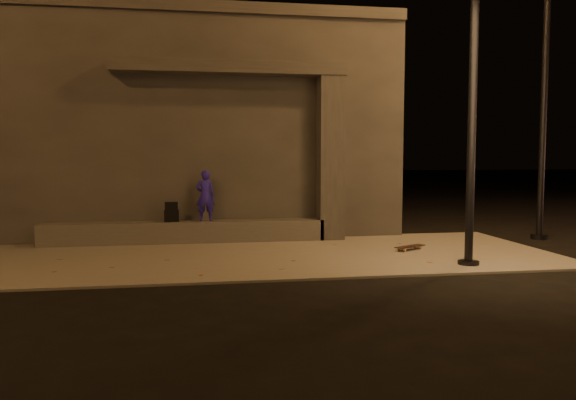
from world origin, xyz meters
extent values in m
plane|color=black|center=(0.00, 0.00, 0.00)|extent=(120.00, 120.00, 0.00)
cube|color=slate|center=(0.00, 2.00, 0.02)|extent=(11.00, 4.40, 0.04)
cube|color=#373532|center=(-1.00, 6.50, 2.60)|extent=(9.00, 5.00, 5.20)
cube|color=#373532|center=(-1.00, 4.05, 5.10)|extent=(9.00, 0.30, 0.25)
cube|color=#504D48|center=(-1.50, 3.75, 0.27)|extent=(6.00, 0.55, 0.45)
cube|color=#373532|center=(1.70, 3.75, 1.84)|extent=(0.55, 0.55, 3.60)
cube|color=#373532|center=(-0.50, 3.80, 3.78)|extent=(5.00, 0.70, 0.28)
imported|color=#2619A7|center=(-1.07, 3.75, 1.04)|extent=(0.41, 0.27, 1.10)
cube|color=black|center=(-1.79, 3.75, 0.62)|extent=(0.31, 0.20, 0.25)
cube|color=black|center=(-1.79, 3.75, 0.83)|extent=(0.27, 0.04, 0.18)
cube|color=black|center=(2.90, 1.99, 0.11)|extent=(0.72, 0.52, 0.01)
cylinder|color=tan|center=(3.08, 2.17, 0.07)|extent=(0.06, 0.05, 0.05)
cylinder|color=tan|center=(3.15, 2.05, 0.07)|extent=(0.06, 0.05, 0.05)
cylinder|color=tan|center=(2.66, 1.94, 0.07)|extent=(0.06, 0.05, 0.05)
cylinder|color=tan|center=(2.73, 1.82, 0.07)|extent=(0.06, 0.05, 0.05)
cube|color=#99999E|center=(3.12, 2.11, 0.10)|extent=(0.11, 0.15, 0.01)
cube|color=#99999E|center=(2.69, 1.88, 0.10)|extent=(0.11, 0.15, 0.01)
cylinder|color=black|center=(3.34, 0.44, 3.67)|extent=(0.14, 0.14, 7.35)
cylinder|color=black|center=(3.34, 0.44, 0.05)|extent=(0.36, 0.36, 0.10)
cylinder|color=black|center=(6.46, 3.13, 3.34)|extent=(0.14, 0.14, 6.68)
cylinder|color=black|center=(6.46, 3.13, 0.05)|extent=(0.36, 0.36, 0.10)
camera|label=1|loc=(-1.28, -8.45, 1.91)|focal=35.00mm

